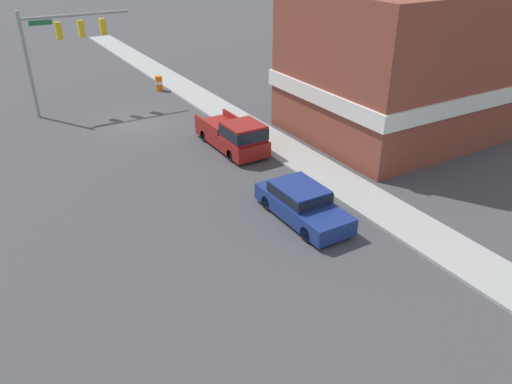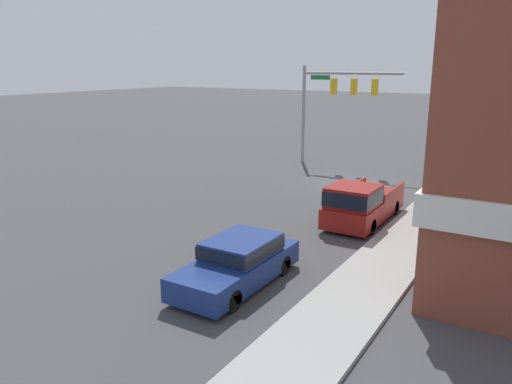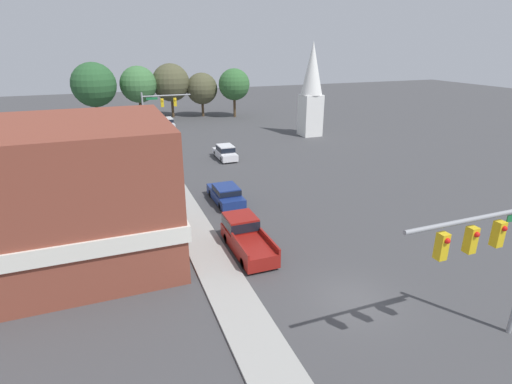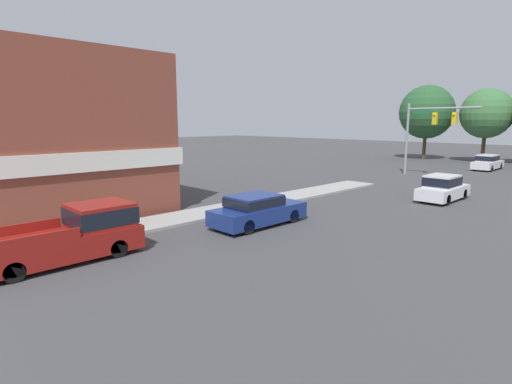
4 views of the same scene
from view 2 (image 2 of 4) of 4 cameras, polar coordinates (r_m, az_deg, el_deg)
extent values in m
plane|color=#424244|center=(29.93, 10.45, 1.00)|extent=(200.00, 200.00, 0.00)
cube|color=#9E9E99|center=(28.46, 21.20, -0.28)|extent=(2.40, 60.00, 0.14)
cylinder|color=gray|center=(35.64, 5.45, 8.78)|extent=(0.22, 0.22, 6.74)
cylinder|color=gray|center=(34.12, 10.88, 13.18)|extent=(6.86, 0.18, 0.18)
cube|color=gold|center=(34.59, 8.89, 11.84)|extent=(0.36, 0.36, 1.05)
sphere|color=red|center=(34.77, 9.04, 12.37)|extent=(0.22, 0.22, 0.22)
cube|color=gold|center=(34.08, 11.13, 11.71)|extent=(0.36, 0.36, 1.05)
sphere|color=red|center=(34.25, 11.28, 12.25)|extent=(0.22, 0.22, 0.22)
cube|color=gold|center=(33.61, 13.43, 11.56)|extent=(0.36, 0.36, 1.05)
sphere|color=red|center=(33.79, 13.57, 12.10)|extent=(0.22, 0.22, 0.22)
cube|color=#196B38|center=(34.98, 7.36, 12.86)|extent=(1.40, 0.04, 0.30)
cylinder|color=black|center=(14.38, -2.71, -12.28)|extent=(0.22, 0.66, 0.66)
cylinder|color=black|center=(15.31, -8.13, -10.68)|extent=(0.22, 0.66, 0.66)
cylinder|color=black|center=(16.73, 3.14, -8.32)|extent=(0.22, 0.66, 0.66)
cylinder|color=black|center=(17.54, -1.84, -7.21)|extent=(0.22, 0.66, 0.66)
cube|color=navy|center=(15.86, -2.23, -8.77)|extent=(1.94, 4.87, 0.74)
cube|color=navy|center=(15.84, -1.67, -6.26)|extent=(1.78, 2.34, 0.56)
cube|color=black|center=(15.84, -1.67, -6.26)|extent=(1.80, 2.43, 0.39)
cylinder|color=black|center=(21.01, 13.02, -3.90)|extent=(0.22, 0.66, 0.66)
cylinder|color=black|center=(21.60, 8.51, -3.18)|extent=(0.22, 0.66, 0.66)
cylinder|color=black|center=(24.08, 15.57, -1.72)|extent=(0.22, 0.66, 0.66)
cylinder|color=black|center=(24.60, 11.57, -1.15)|extent=(0.22, 0.66, 0.66)
cube|color=maroon|center=(22.72, 12.27, -1.75)|extent=(2.01, 5.39, 0.85)
cube|color=maroon|center=(21.16, 11.07, -0.47)|extent=(1.91, 2.05, 0.87)
cube|color=black|center=(21.16, 11.07, -0.47)|extent=(1.93, 2.13, 0.61)
cube|color=maroon|center=(23.39, 15.49, 0.03)|extent=(0.12, 3.04, 0.35)
cube|color=maroon|center=(23.94, 11.15, 0.61)|extent=(0.12, 3.04, 0.35)
cylinder|color=orange|center=(34.74, 20.30, 3.14)|extent=(0.54, 0.54, 1.13)
cylinder|color=white|center=(34.73, 20.31, 3.23)|extent=(0.56, 0.56, 0.20)
camera|label=1|loc=(20.06, -70.57, 18.00)|focal=35.00mm
camera|label=3|loc=(41.93, 33.93, 19.69)|focal=28.00mm
camera|label=4|loc=(33.03, -9.13, 10.82)|focal=28.00mm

